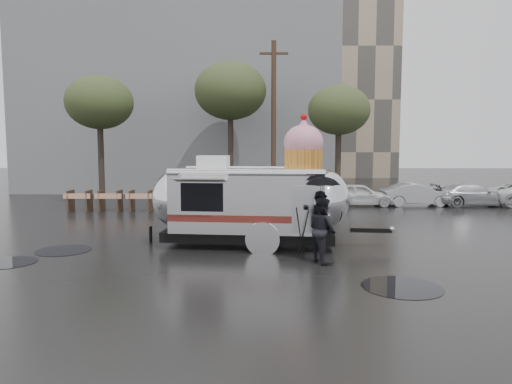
{
  "coord_description": "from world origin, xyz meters",
  "views": [
    {
      "loc": [
        1.76,
        -12.0,
        3.0
      ],
      "look_at": [
        1.62,
        2.16,
        1.66
      ],
      "focal_mm": 32.0,
      "sensor_mm": 36.0,
      "label": 1
    }
  ],
  "objects": [
    {
      "name": "barricade_row",
      "position": [
        -5.55,
        9.96,
        0.52
      ],
      "size": [
        4.3,
        0.8,
        1.0
      ],
      "color": "#473323",
      "rests_on": "ground"
    },
    {
      "name": "parked_cars",
      "position": [
        11.78,
        12.0,
        0.72
      ],
      "size": [
        13.2,
        1.9,
        1.5
      ],
      "color": "silver",
      "rests_on": "ground"
    },
    {
      "name": "grey_building",
      "position": [
        -4.0,
        24.0,
        6.5
      ],
      "size": [
        22.0,
        12.0,
        13.0
      ],
      "primitive_type": "cube",
      "color": "slate",
      "rests_on": "ground"
    },
    {
      "name": "person_right",
      "position": [
        3.4,
        -0.09,
        0.87
      ],
      "size": [
        0.78,
        0.96,
        1.75
      ],
      "primitive_type": "imported",
      "rotation": [
        0.0,
        0.0,
        2.02
      ],
      "color": "black",
      "rests_on": "ground"
    },
    {
      "name": "tree_mid",
      "position": [
        0.0,
        15.0,
        6.34
      ],
      "size": [
        4.2,
        4.2,
        8.03
      ],
      "color": "#382D26",
      "rests_on": "ground"
    },
    {
      "name": "umbrella_black",
      "position": [
        3.4,
        -0.09,
        1.93
      ],
      "size": [
        1.13,
        1.13,
        2.32
      ],
      "color": "black",
      "rests_on": "ground"
    },
    {
      "name": "puddles",
      "position": [
        -0.72,
        -0.57,
        0.01
      ],
      "size": [
        11.34,
        5.18,
        0.01
      ],
      "color": "black",
      "rests_on": "ground"
    },
    {
      "name": "ground",
      "position": [
        0.0,
        0.0,
        0.0
      ],
      "size": [
        120.0,
        120.0,
        0.0
      ],
      "primitive_type": "plane",
      "color": "black",
      "rests_on": "ground"
    },
    {
      "name": "utility_pole",
      "position": [
        2.5,
        14.0,
        4.62
      ],
      "size": [
        1.6,
        0.28,
        9.0
      ],
      "color": "#473323",
      "rests_on": "ground"
    },
    {
      "name": "tripod",
      "position": [
        3.03,
        0.61,
        0.82
      ],
      "size": [
        0.55,
        0.58,
        1.42
      ],
      "rotation": [
        0.0,
        0.0,
        0.17
      ],
      "color": "black",
      "rests_on": "ground"
    },
    {
      "name": "tree_left",
      "position": [
        -7.0,
        13.0,
        5.48
      ],
      "size": [
        3.64,
        3.64,
        6.95
      ],
      "color": "#382D26",
      "rests_on": "ground"
    },
    {
      "name": "tree_right",
      "position": [
        6.0,
        13.0,
        5.06
      ],
      "size": [
        3.36,
        3.36,
        6.42
      ],
      "color": "#382D26",
      "rests_on": "ground"
    },
    {
      "name": "airstream_trailer",
      "position": [
        1.52,
        2.14,
        1.46
      ],
      "size": [
        7.69,
        3.14,
        4.15
      ],
      "rotation": [
        0.0,
        0.0,
        -0.1
      ],
      "color": "silver",
      "rests_on": "ground"
    }
  ]
}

